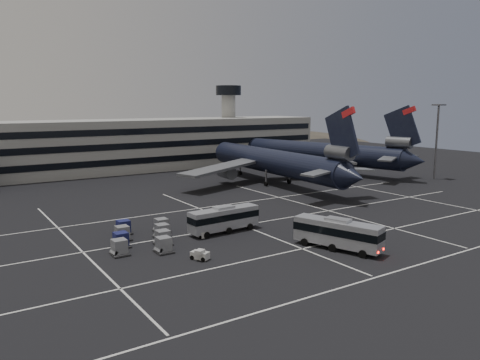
% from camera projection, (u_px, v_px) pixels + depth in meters
% --- Properties ---
extents(ground, '(260.00, 260.00, 0.00)m').
position_uv_depth(ground, '(289.00, 225.00, 71.53)').
color(ground, black).
rests_on(ground, ground).
extents(lane_markings, '(90.00, 55.62, 0.01)m').
position_uv_depth(lane_markings, '(291.00, 224.00, 72.64)').
color(lane_markings, silver).
rests_on(lane_markings, ground).
extents(terminal, '(125.00, 26.00, 24.00)m').
position_uv_depth(terminal, '(116.00, 146.00, 127.57)').
color(terminal, gray).
rests_on(terminal, ground).
extents(hills, '(352.00, 180.00, 44.00)m').
position_uv_depth(hills, '(93.00, 168.00, 223.59)').
color(hills, '#38332B').
rests_on(hills, ground).
extents(lightpole_right, '(2.40, 2.40, 18.28)m').
position_uv_depth(lightpole_right, '(437.00, 131.00, 113.33)').
color(lightpole_right, slate).
rests_on(lightpole_right, ground).
extents(trijet_main, '(47.36, 57.67, 18.08)m').
position_uv_depth(trijet_main, '(274.00, 162.00, 107.37)').
color(trijet_main, black).
rests_on(trijet_main, ground).
extents(trijet_far, '(22.13, 57.15, 18.08)m').
position_uv_depth(trijet_far, '(323.00, 152.00, 126.58)').
color(trijet_far, black).
rests_on(trijet_far, ground).
extents(bus_near, '(6.27, 11.79, 4.08)m').
position_uv_depth(bus_near, '(338.00, 232.00, 59.53)').
color(bus_near, '#9B9DA3').
rests_on(bus_near, ground).
extents(bus_far, '(11.00, 3.24, 3.84)m').
position_uv_depth(bus_far, '(224.00, 218.00, 67.51)').
color(bus_far, '#9B9DA3').
rests_on(bus_far, ground).
extents(tug_a, '(1.40, 2.15, 1.31)m').
position_uv_depth(tug_a, '(201.00, 233.00, 65.11)').
color(tug_a, beige).
rests_on(tug_a, ground).
extents(tug_b, '(2.14, 2.44, 1.35)m').
position_uv_depth(tug_b, '(201.00, 255.00, 55.82)').
color(tug_b, beige).
rests_on(tug_b, ground).
extents(uld_cluster, '(11.40, 13.93, 1.99)m').
position_uv_depth(uld_cluster, '(142.00, 236.00, 62.61)').
color(uld_cluster, '#2D2D30').
rests_on(uld_cluster, ground).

